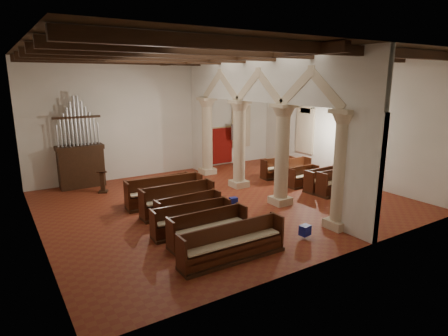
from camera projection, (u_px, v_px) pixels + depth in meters
floor at (224, 201)px, 15.70m from camera, size 14.00×14.00×0.00m
ceiling at (224, 52)px, 14.31m from camera, size 14.00×14.00×0.00m
wall_back at (164, 118)px, 19.93m from camera, size 14.00×0.02×6.00m
wall_front at (343, 156)px, 10.07m from camera, size 14.00×0.02×6.00m
wall_left at (29, 147)px, 11.36m from camera, size 0.02×12.00×6.00m
wall_right at (342, 120)px, 18.64m from camera, size 0.02×12.00×6.00m
ceiling_beams at (224, 57)px, 14.35m from camera, size 13.80×11.80×0.30m
arcade at (260, 114)px, 15.81m from camera, size 0.90×11.90×6.00m
window_right_a at (366, 140)px, 17.59m from camera, size 0.03×1.00×2.20m
window_right_b at (305, 131)px, 20.87m from camera, size 0.03×1.00×2.20m
window_back at (241, 126)px, 22.70m from camera, size 1.00×0.03×2.20m
pipe_organ at (80, 158)px, 17.56m from camera, size 2.10×0.85×4.40m
lectern at (103, 183)px, 16.83m from camera, size 0.53×0.56×1.06m
dossal_curtain at (220, 146)px, 22.11m from camera, size 1.80×0.07×2.17m
processional_banner at (235, 151)px, 22.26m from camera, size 0.60×0.77×2.63m
hymnal_box_a at (305, 230)px, 12.04m from camera, size 0.36×0.31×0.33m
hymnal_box_b at (240, 213)px, 13.63m from camera, size 0.36×0.32×0.30m
hymnal_box_c at (233, 201)px, 14.96m from camera, size 0.32×0.27×0.30m
tube_heater_a at (228, 257)px, 10.47m from camera, size 0.87×0.24×0.09m
tube_heater_b at (197, 243)px, 11.36m from camera, size 0.93×0.16×0.09m
nave_pew_0 at (233, 248)px, 10.58m from camera, size 3.27×0.74×1.04m
nave_pew_1 at (208, 232)px, 11.69m from camera, size 2.62×0.68×1.02m
nave_pew_2 at (192, 223)px, 12.44m from camera, size 2.76×0.80×1.00m
nave_pew_3 at (189, 213)px, 13.47m from camera, size 2.51×0.73×0.96m
nave_pew_4 at (178, 204)px, 14.15m from camera, size 2.86×0.79×1.15m
nave_pew_5 at (165, 196)px, 15.20m from camera, size 3.16×0.96×1.15m
nave_pew_6 at (161, 192)px, 15.92m from camera, size 2.79×0.69×0.99m
aisle_pew_0 at (335, 186)px, 16.61m from camera, size 1.88×0.77×1.10m
aisle_pew_1 at (323, 183)px, 17.24m from camera, size 2.08×0.78×1.03m
aisle_pew_2 at (303, 179)px, 17.90m from camera, size 1.66×0.69×0.95m
aisle_pew_3 at (293, 173)px, 18.92m from camera, size 1.91×0.77×1.10m
aisle_pew_4 at (278, 171)px, 19.45m from camera, size 1.91×0.80×1.02m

